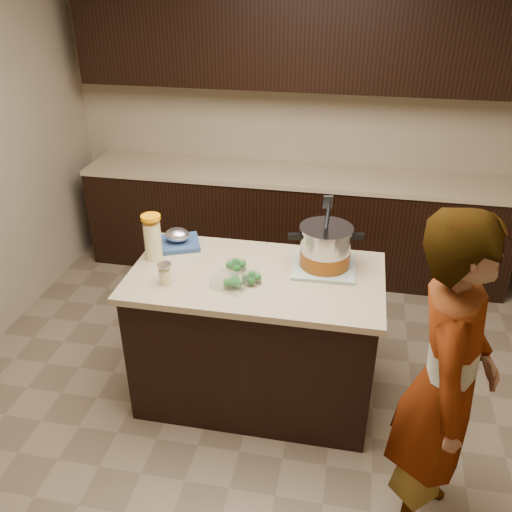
{
  "coord_description": "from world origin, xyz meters",
  "views": [
    {
      "loc": [
        0.51,
        -2.62,
        2.5
      ],
      "look_at": [
        0.0,
        0.0,
        1.02
      ],
      "focal_mm": 38.0,
      "sensor_mm": 36.0,
      "label": 1
    }
  ],
  "objects_px": {
    "island": "(256,337)",
    "lemonade_pitcher": "(153,239)",
    "stock_pot": "(325,249)",
    "person": "(445,386)"
  },
  "relations": [
    {
      "from": "lemonade_pitcher",
      "to": "person",
      "type": "relative_size",
      "value": 0.16
    },
    {
      "from": "stock_pot",
      "to": "lemonade_pitcher",
      "type": "relative_size",
      "value": 1.57
    },
    {
      "from": "lemonade_pitcher",
      "to": "person",
      "type": "bearing_deg",
      "value": -25.43
    },
    {
      "from": "stock_pot",
      "to": "person",
      "type": "height_order",
      "value": "person"
    },
    {
      "from": "lemonade_pitcher",
      "to": "island",
      "type": "bearing_deg",
      "value": -6.32
    },
    {
      "from": "island",
      "to": "stock_pot",
      "type": "height_order",
      "value": "stock_pot"
    },
    {
      "from": "stock_pot",
      "to": "lemonade_pitcher",
      "type": "xyz_separation_m",
      "value": [
        -1.02,
        -0.08,
        0.01
      ]
    },
    {
      "from": "stock_pot",
      "to": "island",
      "type": "bearing_deg",
      "value": -168.95
    },
    {
      "from": "island",
      "to": "lemonade_pitcher",
      "type": "height_order",
      "value": "lemonade_pitcher"
    },
    {
      "from": "island",
      "to": "lemonade_pitcher",
      "type": "bearing_deg",
      "value": 173.68
    }
  ]
}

